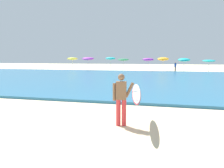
{
  "coord_description": "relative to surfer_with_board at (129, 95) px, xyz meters",
  "views": [
    {
      "loc": [
        5.14,
        -6.49,
        2.24
      ],
      "look_at": [
        2.39,
        3.5,
        1.1
      ],
      "focal_mm": 38.01,
      "sensor_mm": 36.0,
      "label": 1
    }
  ],
  "objects": [
    {
      "name": "beachgoer_near_row_left",
      "position": [
        1.23,
        32.02,
        -0.19
      ],
      "size": [
        0.32,
        0.2,
        1.58
      ],
      "color": "#383842",
      "rests_on": "ground"
    },
    {
      "name": "beach_umbrella_0",
      "position": [
        -17.42,
        33.43,
        1.07
      ],
      "size": [
        1.94,
        1.95,
        2.34
      ],
      "color": "beige",
      "rests_on": "ground"
    },
    {
      "name": "sea",
      "position": [
        -3.63,
        17.45,
        -0.96
      ],
      "size": [
        120.0,
        28.0,
        0.14
      ],
      "primitive_type": "cube",
      "color": "teal",
      "rests_on": "ground"
    },
    {
      "name": "beach_umbrella_3",
      "position": [
        -7.8,
        33.98,
        0.91
      ],
      "size": [
        1.99,
        1.99,
        2.13
      ],
      "color": "beige",
      "rests_on": "ground"
    },
    {
      "name": "beach_umbrella_7",
      "position": [
        6.45,
        33.76,
        0.75
      ],
      "size": [
        2.01,
        2.02,
        2.01
      ],
      "color": "beige",
      "rests_on": "ground"
    },
    {
      "name": "beach_umbrella_4",
      "position": [
        -3.17,
        32.32,
        0.95
      ],
      "size": [
        1.92,
        1.93,
        2.25
      ],
      "color": "beige",
      "rests_on": "ground"
    },
    {
      "name": "surfer_with_board",
      "position": [
        0.0,
        0.0,
        0.0
      ],
      "size": [
        1.16,
        2.88,
        1.73
      ],
      "color": "red",
      "rests_on": "ground"
    },
    {
      "name": "beach_umbrella_1",
      "position": [
        -13.94,
        32.46,
        1.08
      ],
      "size": [
        2.19,
        2.21,
        2.4
      ],
      "color": "beige",
      "rests_on": "ground"
    },
    {
      "name": "ground_plane",
      "position": [
        -3.63,
        -1.04,
        -1.03
      ],
      "size": [
        160.0,
        160.0,
        0.0
      ],
      "primitive_type": "plane",
      "color": "beige"
    },
    {
      "name": "beach_umbrella_2",
      "position": [
        -10.07,
        33.61,
        1.13
      ],
      "size": [
        1.79,
        1.8,
        2.41
      ],
      "color": "beige",
      "rests_on": "ground"
    },
    {
      "name": "beach_umbrella_6",
      "position": [
        2.59,
        33.49,
        0.9
      ],
      "size": [
        1.95,
        1.99,
        2.31
      ],
      "color": "beige",
      "rests_on": "ground"
    },
    {
      "name": "beach_umbrella_5",
      "position": [
        -0.85,
        34.61,
        1.04
      ],
      "size": [
        1.96,
        2.01,
        2.44
      ],
      "color": "beige",
      "rests_on": "ground"
    }
  ]
}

